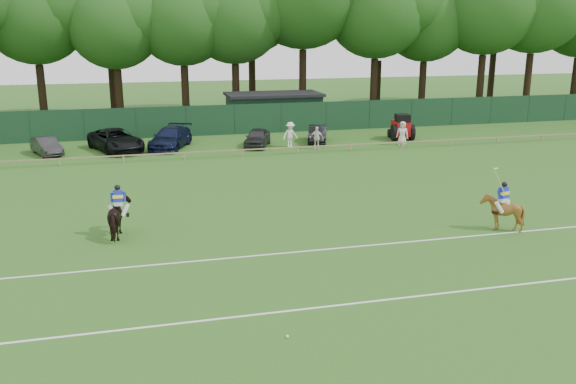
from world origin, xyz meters
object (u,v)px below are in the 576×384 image
object	(u,v)px
sedan_navy	(171,138)
spectator_mid	(316,138)
utility_shed	(274,110)
tractor	(401,127)
polo_ball	(287,336)
spectator_right	(402,133)
spectator_left	(290,135)
hatch_grey	(257,138)
estate_black	(317,134)
horse_chestnut	(502,212)
horse_dark	(120,217)
sedan_grey	(47,146)
suv_black	(116,140)

from	to	relation	value
sedan_navy	spectator_mid	size ratio (longest dim) A/B	3.15
utility_shed	tractor	world-z (taller)	utility_shed
sedan_navy	polo_ball	size ratio (longest dim) A/B	58.84
spectator_right	tractor	bearing A→B (deg)	98.54
spectator_left	hatch_grey	bearing A→B (deg)	145.00
estate_black	spectator_mid	world-z (taller)	spectator_mid
estate_black	utility_shed	xyz separation A→B (m)	(-1.63, 8.16, 0.90)
sedan_navy	utility_shed	xyz separation A→B (m)	(9.62, 7.73, 0.77)
polo_ball	tractor	distance (m)	33.49
horse_chestnut	utility_shed	size ratio (longest dim) A/B	0.20
horse_chestnut	spectator_left	world-z (taller)	spectator_left
horse_dark	sedan_grey	world-z (taller)	horse_dark
horse_chestnut	spectator_mid	xyz separation A→B (m)	(-2.60, 19.68, 0.02)
spectator_right	tractor	xyz separation A→B (m)	(0.97, 2.35, 0.06)
sedan_navy	spectator_right	distance (m)	17.42
horse_dark	hatch_grey	distance (m)	20.96
sedan_grey	suv_black	bearing A→B (deg)	-20.08
sedan_grey	estate_black	xyz separation A→B (m)	(19.88, -0.03, 0.02)
horse_dark	horse_chestnut	size ratio (longest dim) A/B	1.27
suv_black	horse_dark	bearing A→B (deg)	-110.52
estate_black	utility_shed	bearing A→B (deg)	119.74
tractor	spectator_mid	bearing A→B (deg)	-155.23
sedan_navy	tractor	xyz separation A→B (m)	(18.08, -0.90, 0.20)
horse_chestnut	hatch_grey	bearing A→B (deg)	-89.62
suv_black	utility_shed	world-z (taller)	utility_shed
sedan_navy	spectator_mid	distance (m)	10.82
polo_ball	horse_dark	bearing A→B (deg)	114.87
sedan_grey	tractor	bearing A→B (deg)	-24.36
tractor	estate_black	bearing A→B (deg)	-175.30
sedan_grey	suv_black	size ratio (longest dim) A/B	0.66
spectator_mid	sedan_grey	bearing A→B (deg)	-177.55
sedan_navy	tractor	size ratio (longest dim) A/B	1.99
horse_chestnut	spectator_mid	bearing A→B (deg)	-98.94
suv_black	estate_black	size ratio (longest dim) A/B	1.46
sedan_navy	spectator_right	size ratio (longest dim) A/B	2.91
horse_chestnut	spectator_right	bearing A→B (deg)	-118.47
horse_dark	tractor	xyz separation A→B (m)	(21.47, 18.68, 0.09)
estate_black	spectator_right	bearing A→B (deg)	-7.27
horse_dark	tractor	size ratio (longest dim) A/B	0.78
suv_black	polo_ball	size ratio (longest dim) A/B	63.14
horse_chestnut	utility_shed	xyz separation A→B (m)	(-3.34, 30.54, 0.72)
estate_black	spectator_left	distance (m)	2.99
horse_dark	sedan_grey	distance (m)	19.89
horse_chestnut	hatch_grey	distance (m)	22.76
estate_black	tractor	distance (m)	6.85
horse_dark	estate_black	bearing A→B (deg)	-124.79
estate_black	polo_ball	bearing A→B (deg)	-90.03
spectator_left	utility_shed	world-z (taller)	utility_shed
horse_chestnut	estate_black	xyz separation A→B (m)	(-1.71, 22.38, -0.18)
hatch_grey	spectator_left	world-z (taller)	spectator_left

